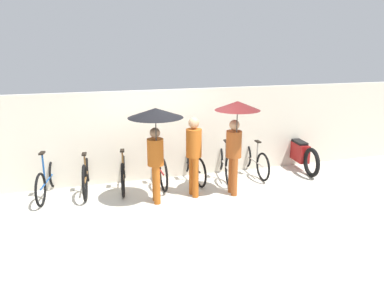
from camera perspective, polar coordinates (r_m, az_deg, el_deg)
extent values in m
plane|color=beige|center=(7.35, -2.80, -9.69)|extent=(30.00, 30.00, 0.00)
cube|color=beige|center=(8.64, -5.72, 1.34)|extent=(13.99, 0.12, 2.08)
torus|color=black|center=(8.81, -20.33, -4.06)|extent=(0.17, 0.67, 0.67)
torus|color=black|center=(7.87, -22.07, -6.48)|extent=(0.17, 0.67, 0.67)
cylinder|color=#19478C|center=(8.34, -21.15, -5.20)|extent=(0.22, 1.02, 0.04)
cylinder|color=#19478C|center=(8.07, -21.68, -3.53)|extent=(0.04, 0.04, 0.63)
cube|color=black|center=(7.98, -21.90, -1.28)|extent=(0.12, 0.21, 0.03)
cylinder|color=#19478C|center=(8.71, -20.54, -1.92)|extent=(0.04, 0.04, 0.69)
cylinder|color=#19478C|center=(8.62, -20.75, 0.28)|extent=(0.44, 0.11, 0.03)
torus|color=black|center=(8.86, -15.56, -3.30)|extent=(0.12, 0.75, 0.75)
torus|color=black|center=(7.84, -16.02, -5.72)|extent=(0.12, 0.75, 0.75)
cylinder|color=brown|center=(8.35, -15.78, -4.43)|extent=(0.13, 1.07, 0.04)
cylinder|color=brown|center=(8.09, -15.98, -3.24)|extent=(0.04, 0.04, 0.49)
cube|color=black|center=(8.02, -16.11, -1.47)|extent=(0.11, 0.21, 0.03)
cylinder|color=brown|center=(8.75, -15.73, -1.04)|extent=(0.04, 0.04, 0.73)
cylinder|color=brown|center=(8.66, -15.89, 1.27)|extent=(0.44, 0.07, 0.03)
torus|color=black|center=(8.88, -10.30, -3.03)|extent=(0.15, 0.72, 0.72)
torus|color=black|center=(7.86, -10.49, -5.44)|extent=(0.15, 0.72, 0.72)
cylinder|color=brown|center=(8.37, -10.39, -4.16)|extent=(0.19, 1.07, 0.04)
cylinder|color=brown|center=(8.11, -10.51, -2.86)|extent=(0.04, 0.04, 0.52)
cube|color=black|center=(8.03, -10.60, -0.98)|extent=(0.12, 0.21, 0.03)
cylinder|color=brown|center=(8.79, -10.40, -1.04)|extent=(0.04, 0.04, 0.64)
cylinder|color=brown|center=(8.71, -10.50, 0.99)|extent=(0.44, 0.09, 0.03)
torus|color=black|center=(8.99, -5.85, -2.54)|extent=(0.05, 0.75, 0.75)
torus|color=black|center=(8.01, -4.36, -4.71)|extent=(0.05, 0.75, 0.75)
cylinder|color=maroon|center=(8.50, -5.15, -3.56)|extent=(0.04, 1.05, 0.04)
cylinder|color=maroon|center=(8.25, -4.92, -2.33)|extent=(0.04, 0.04, 0.49)
cube|color=black|center=(8.18, -4.96, -0.58)|extent=(0.09, 0.20, 0.03)
cylinder|color=maroon|center=(8.89, -5.91, -0.49)|extent=(0.04, 0.04, 0.67)
cylinder|color=maroon|center=(8.81, -5.96, 1.60)|extent=(0.44, 0.03, 0.03)
torus|color=black|center=(9.15, -1.25, -2.40)|extent=(0.10, 0.67, 0.67)
torus|color=black|center=(8.24, 1.24, -4.38)|extent=(0.10, 0.67, 0.67)
cylinder|color=black|center=(8.69, -0.07, -3.34)|extent=(0.12, 1.03, 0.04)
cylinder|color=black|center=(8.44, 0.37, -1.73)|extent=(0.04, 0.04, 0.61)
cube|color=black|center=(8.36, 0.38, 0.37)|extent=(0.11, 0.21, 0.03)
cylinder|color=black|center=(9.06, -1.26, -0.53)|extent=(0.04, 0.04, 0.62)
cylinder|color=black|center=(8.98, -1.27, 1.38)|extent=(0.44, 0.06, 0.03)
torus|color=black|center=(9.39, 4.25, -1.98)|extent=(0.17, 0.67, 0.67)
torus|color=black|center=(8.39, 5.63, -4.11)|extent=(0.17, 0.67, 0.67)
cylinder|color=#A59E93|center=(8.88, 4.90, -2.99)|extent=(0.22, 1.06, 0.04)
cylinder|color=#A59E93|center=(8.62, 5.19, -1.52)|extent=(0.04, 0.04, 0.59)
cube|color=black|center=(8.54, 5.24, 0.46)|extent=(0.12, 0.21, 0.03)
cylinder|color=#A59E93|center=(9.29, 4.29, 0.07)|extent=(0.04, 0.04, 0.69)
cylinder|color=#A59E93|center=(9.21, 4.33, 2.16)|extent=(0.44, 0.10, 0.03)
torus|color=black|center=(9.66, 8.15, -1.62)|extent=(0.07, 0.67, 0.67)
torus|color=black|center=(8.78, 10.76, -3.44)|extent=(0.07, 0.67, 0.67)
cylinder|color=#A59E93|center=(9.21, 9.39, -2.49)|extent=(0.06, 1.02, 0.04)
cylinder|color=#A59E93|center=(8.99, 9.93, -1.28)|extent=(0.04, 0.04, 0.51)
cube|color=black|center=(8.92, 10.00, 0.37)|extent=(0.10, 0.20, 0.03)
cylinder|color=#A59E93|center=(9.56, 8.23, 0.50)|extent=(0.04, 0.04, 0.74)
cylinder|color=#A59E93|center=(9.47, 8.31, 2.67)|extent=(0.44, 0.04, 0.03)
cylinder|color=#B25619|center=(7.57, -5.58, -5.80)|extent=(0.13, 0.13, 0.78)
cylinder|color=#B25619|center=(7.41, -5.36, -6.28)|extent=(0.13, 0.13, 0.78)
cylinder|color=#B25619|center=(7.28, -5.60, -1.23)|extent=(0.32, 0.32, 0.53)
sphere|color=#997051|center=(7.19, -5.68, 1.72)|extent=(0.20, 0.20, 0.20)
cylinder|color=#332D28|center=(7.05, -5.50, 1.33)|extent=(0.02, 0.02, 0.68)
cone|color=black|center=(6.97, -5.59, 4.75)|extent=(1.04, 1.04, 0.18)
cylinder|color=#B25619|center=(7.84, 0.01, -4.73)|extent=(0.13, 0.13, 0.85)
cylinder|color=#B25619|center=(7.68, 0.54, -5.15)|extent=(0.13, 0.13, 0.85)
cylinder|color=#B25619|center=(7.55, 0.28, 0.15)|extent=(0.32, 0.32, 0.58)
sphere|color=tan|center=(7.45, 0.28, 3.26)|extent=(0.22, 0.22, 0.22)
cylinder|color=#9E4C1E|center=(7.98, 6.02, -4.59)|extent=(0.13, 0.13, 0.81)
cylinder|color=#9E4C1E|center=(7.82, 6.48, -5.01)|extent=(0.13, 0.13, 0.81)
cylinder|color=#9E4C1E|center=(7.70, 6.39, -0.02)|extent=(0.32, 0.32, 0.55)
sphere|color=tan|center=(7.60, 6.48, 2.90)|extent=(0.21, 0.21, 0.21)
cylinder|color=#332D28|center=(7.48, 6.85, 2.51)|extent=(0.02, 0.02, 0.70)
cone|color=#591919|center=(7.40, 6.96, 5.83)|extent=(0.90, 0.90, 0.18)
torus|color=black|center=(10.46, 14.32, -0.54)|extent=(0.17, 0.71, 0.70)
torus|color=black|center=(9.32, 17.74, -2.69)|extent=(0.17, 0.71, 0.70)
cube|color=maroon|center=(9.86, 15.96, -1.11)|extent=(0.32, 0.76, 0.44)
cube|color=black|center=(9.80, 16.07, 0.30)|extent=(0.27, 0.53, 0.06)
cylinder|color=#B2B2B7|center=(10.33, 14.51, 2.40)|extent=(0.58, 0.09, 0.03)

